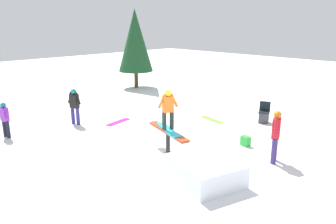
% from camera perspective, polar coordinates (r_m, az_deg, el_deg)
% --- Properties ---
extents(ground_plane, '(60.00, 60.00, 0.00)m').
position_cam_1_polar(ground_plane, '(10.71, 0.00, -7.32)').
color(ground_plane, white).
extents(rail_feature, '(2.17, 0.87, 0.82)m').
position_cam_1_polar(rail_feature, '(10.46, 0.00, -3.87)').
color(rail_feature, black).
rests_on(rail_feature, ground).
extents(snow_kicker_ramp, '(2.15, 1.94, 0.61)m').
position_cam_1_polar(snow_kicker_ramp, '(8.96, 6.48, -10.07)').
color(snow_kicker_ramp, white).
rests_on(snow_kicker_ramp, ground).
extents(main_rider_on_rail, '(1.52, 0.89, 1.31)m').
position_cam_1_polar(main_rider_on_rail, '(10.23, 0.00, 0.15)').
color(main_rider_on_rail, '#22ADC3').
rests_on(main_rider_on_rail, rail_feature).
extents(bystander_red, '(0.34, 0.64, 1.61)m').
position_cam_1_polar(bystander_red, '(10.34, 18.27, -3.62)').
color(bystander_red, '#3F2D75').
rests_on(bystander_red, ground).
extents(bystander_purple, '(0.58, 0.24, 1.33)m').
position_cam_1_polar(bystander_purple, '(13.37, -26.54, -0.92)').
color(bystander_purple, black).
rests_on(bystander_purple, ground).
extents(bystander_black, '(0.66, 0.31, 1.51)m').
position_cam_1_polar(bystander_black, '(14.01, -15.97, 1.26)').
color(bystander_black, navy).
rests_on(bystander_black, ground).
extents(loose_snowboard_magenta, '(0.52, 1.27, 0.02)m').
position_cam_1_polar(loose_snowboard_magenta, '(14.11, -8.67, -1.72)').
color(loose_snowboard_magenta, '#C024A2').
rests_on(loose_snowboard_magenta, ground).
extents(loose_snowboard_lime, '(1.28, 0.53, 0.02)m').
position_cam_1_polar(loose_snowboard_lime, '(14.41, 7.62, -1.31)').
color(loose_snowboard_lime, '#82D63F').
rests_on(loose_snowboard_lime, ground).
extents(folding_chair, '(0.59, 0.59, 0.88)m').
position_cam_1_polar(folding_chair, '(14.42, 16.41, -0.15)').
color(folding_chair, '#3F3F44').
rests_on(folding_chair, ground).
extents(backpack_on_snow, '(0.33, 0.26, 0.34)m').
position_cam_1_polar(backpack_on_snow, '(11.64, 13.35, -4.94)').
color(backpack_on_snow, green).
rests_on(backpack_on_snow, ground).
extents(pine_tree_near, '(2.16, 2.16, 4.91)m').
position_cam_1_polar(pine_tree_near, '(20.97, -5.72, 12.29)').
color(pine_tree_near, '#4C331E').
rests_on(pine_tree_near, ground).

